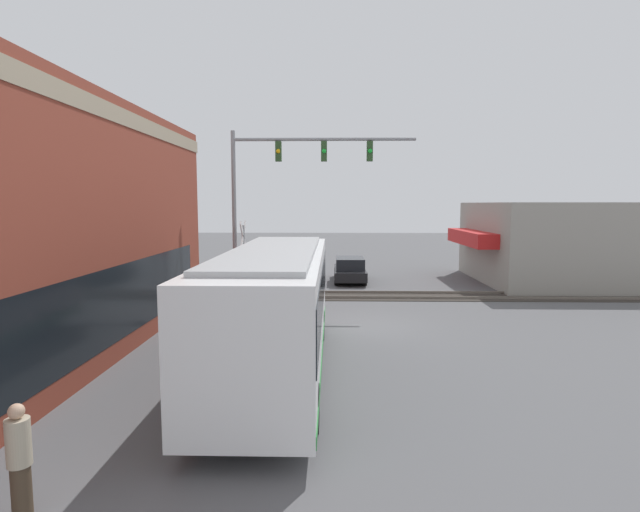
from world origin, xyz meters
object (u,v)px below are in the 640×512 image
object	(u,v)px
city_bus	(275,305)
pedestrian_by_lamp	(20,461)
crossing_signal	(243,253)
parked_car_black	(350,270)

from	to	relation	value
city_bus	pedestrian_by_lamp	xyz separation A→B (m)	(-6.52, 2.97, -0.98)
crossing_signal	pedestrian_by_lamp	distance (m)	16.31
pedestrian_by_lamp	crossing_signal	bearing A→B (deg)	-1.35
parked_car_black	pedestrian_by_lamp	distance (m)	23.11
crossing_signal	parked_car_black	xyz separation A→B (m)	(6.18, -5.19, -1.62)
city_bus	crossing_signal	world-z (taller)	crossing_signal
city_bus	crossing_signal	bearing A→B (deg)	14.87
parked_car_black	pedestrian_by_lamp	xyz separation A→B (m)	(-22.43, 5.57, 0.22)
pedestrian_by_lamp	parked_car_black	bearing A→B (deg)	-13.94
city_bus	crossing_signal	xyz separation A→B (m)	(9.74, 2.59, 0.42)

